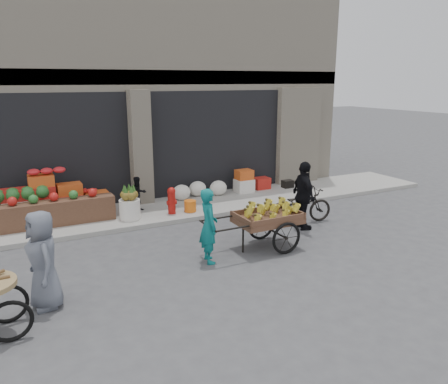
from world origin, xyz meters
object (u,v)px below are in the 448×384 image
orange_bucket (190,206)px  bicycle (300,206)px  vendor_woman (209,226)px  banana_cart (266,217)px  pineapple_bin (130,209)px  fire_hydrant (172,199)px  cyclist (304,196)px  vendor_grey (43,260)px  seated_person (138,194)px

orange_bucket → bicycle: (2.23, -1.81, 0.18)m
vendor_woman → bicycle: vendor_woman is taller
banana_cart → vendor_woman: 1.40m
pineapple_bin → banana_cart: size_ratio=0.22×
pineapple_bin → orange_bucket: size_ratio=1.62×
fire_hydrant → cyclist: bearing=-41.8°
vendor_woman → vendor_grey: bearing=106.4°
orange_bucket → cyclist: (2.03, -2.21, 0.56)m
pineapple_bin → cyclist: size_ratio=0.31×
orange_bucket → seated_person: (-1.20, 0.70, 0.31)m
fire_hydrant → pineapple_bin: bearing=177.4°
orange_bucket → vendor_grey: size_ratio=0.20×
fire_hydrant → vendor_woman: (-0.34, -3.03, 0.25)m
vendor_grey → cyclist: 6.06m
bicycle → pineapple_bin: bearing=73.4°
fire_hydrant → banana_cart: 3.11m
pineapple_bin → seated_person: 0.75m
vendor_woman → vendor_grey: (-3.07, -0.45, 0.05)m
fire_hydrant → bicycle: size_ratio=0.41×
bicycle → vendor_woman: bearing=120.7°
fire_hydrant → banana_cart: banana_cart is taller
banana_cart → vendor_woman: bearing=-175.8°
fire_hydrant → vendor_woman: bearing=-96.4°
fire_hydrant → orange_bucket: size_ratio=2.22×
orange_bucket → seated_person: seated_person is taller
orange_bucket → banana_cart: size_ratio=0.14×
seated_person → vendor_grey: 4.94m
pineapple_bin → cyclist: cyclist is taller
orange_bucket → vendor_woman: bearing=-105.8°
vendor_grey → bicycle: 6.36m
banana_cart → cyclist: cyclist is taller
seated_person → orange_bucket: bearing=-40.3°
pineapple_bin → bicycle: bearing=-26.5°
orange_bucket → vendor_woman: (-0.84, -2.98, 0.48)m
pineapple_bin → vendor_woman: size_ratio=0.35×
bicycle → fire_hydrant: bearing=65.7°
seated_person → cyclist: bearing=-52.0°
pineapple_bin → banana_cart: bearing=-54.0°
fire_hydrant → banana_cart: bearing=-70.1°
pineapple_bin → fire_hydrant: bearing=-2.6°
orange_bucket → vendor_grey: 5.22m
banana_cart → cyclist: 1.62m
cyclist → orange_bucket: bearing=52.5°
pineapple_bin → orange_bucket: pineapple_bin is taller
pineapple_bin → orange_bucket: (1.60, -0.10, -0.10)m
banana_cart → seated_person: bearing=115.7°
cyclist → fire_hydrant: bearing=58.2°
banana_cart → cyclist: size_ratio=1.41×
orange_bucket → vendor_woman: size_ratio=0.21×
orange_bucket → banana_cart: 2.95m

